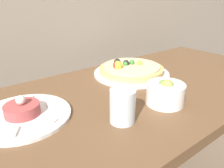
{
  "coord_description": "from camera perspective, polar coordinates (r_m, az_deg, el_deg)",
  "views": [
    {
      "loc": [
        -0.51,
        -0.2,
        1.08
      ],
      "look_at": [
        -0.11,
        0.32,
        0.8
      ],
      "focal_mm": 35.0,
      "sensor_mm": 36.0,
      "label": 1
    }
  ],
  "objects": [
    {
      "name": "small_bowl",
      "position": [
        0.68,
        13.75,
        -2.21
      ],
      "size": [
        0.12,
        0.12,
        0.08
      ],
      "color": "white",
      "rests_on": "dining_table"
    },
    {
      "name": "drinking_glass",
      "position": [
        0.57,
        2.78,
        -5.76
      ],
      "size": [
        0.07,
        0.07,
        0.09
      ],
      "color": "silver",
      "rests_on": "dining_table"
    },
    {
      "name": "tartare_plate",
      "position": [
        0.65,
        -22.23,
        -7.17
      ],
      "size": [
        0.26,
        0.26,
        0.07
      ],
      "color": "white",
      "rests_on": "dining_table"
    },
    {
      "name": "dining_table",
      "position": [
        0.84,
        6.43,
        -8.47
      ],
      "size": [
        1.36,
        0.61,
        0.76
      ],
      "color": "brown",
      "rests_on": "ground_plane"
    },
    {
      "name": "pizza_plate",
      "position": [
        0.91,
        4.97,
        3.66
      ],
      "size": [
        0.31,
        0.31,
        0.07
      ],
      "color": "white",
      "rests_on": "dining_table"
    }
  ]
}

